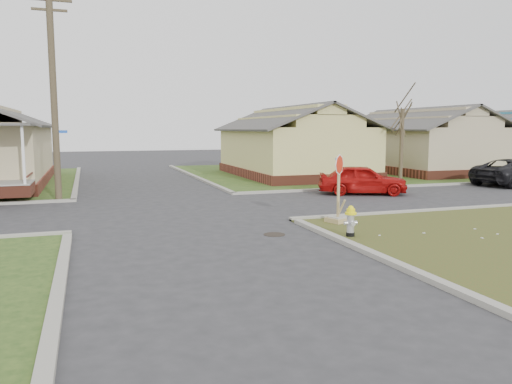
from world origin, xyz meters
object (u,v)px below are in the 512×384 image
object	(u,v)px
stop_sign	(338,208)
red_sedan	(362,179)
utility_pole	(54,92)
fire_hydrant	(351,219)

from	to	relation	value
stop_sign	red_sedan	distance (m)	7.89
utility_pole	red_sedan	xyz separation A→B (m)	(13.69, -2.11, -3.95)
red_sedan	fire_hydrant	bearing A→B (deg)	170.14
fire_hydrant	red_sedan	bearing A→B (deg)	69.58
utility_pole	red_sedan	bearing A→B (deg)	-8.75
fire_hydrant	utility_pole	bearing A→B (deg)	140.55
utility_pole	red_sedan	world-z (taller)	utility_pole
utility_pole	fire_hydrant	size ratio (longest dim) A/B	10.09
fire_hydrant	stop_sign	world-z (taller)	stop_sign
utility_pole	fire_hydrant	world-z (taller)	utility_pole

